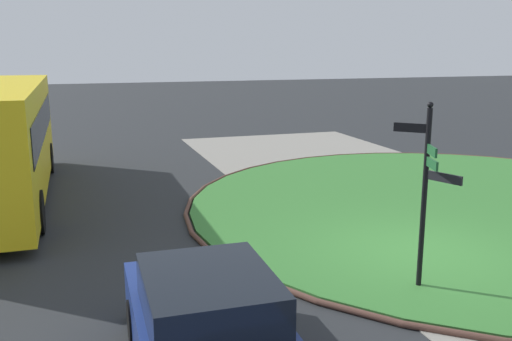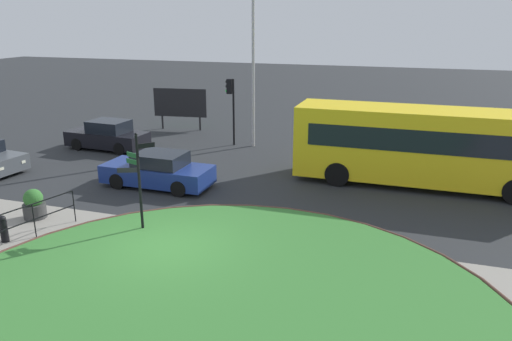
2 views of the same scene
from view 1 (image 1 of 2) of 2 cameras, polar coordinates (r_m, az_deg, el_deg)
name	(u,v)px [view 1 (image 1 of 2)]	position (r m, az deg, el deg)	size (l,w,h in m)	color
ground	(417,256)	(11.91, 16.02, -8.35)	(120.00, 120.00, 0.00)	#282B2D
sidewalk_paving	(503,244)	(13.17, 23.77, -6.88)	(32.00, 7.74, 0.02)	gray
grass_island	(464,205)	(15.81, 20.40, -3.32)	(14.41, 14.41, 0.10)	#387A33
grass_kerb_ring	(464,205)	(15.81, 20.40, -3.30)	(14.72, 14.72, 0.11)	brown
signpost_directional	(426,186)	(9.72, 16.86, -1.54)	(1.03, 0.68, 3.26)	black
car_far_lane	(212,338)	(7.16, -4.52, -16.56)	(4.53, 1.90, 1.43)	navy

